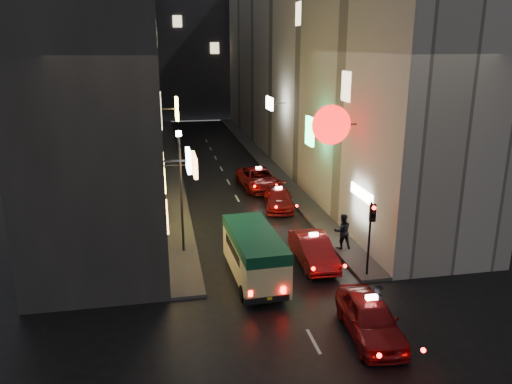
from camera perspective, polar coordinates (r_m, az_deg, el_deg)
building_left at (r=45.27m, az=-15.13°, el=14.16°), size 7.61×52.00×18.00m
building_right at (r=47.02m, az=5.36°, el=14.70°), size 8.39×52.00×18.00m
building_far at (r=77.33m, az=-7.52°, el=16.75°), size 30.00×10.00×22.00m
sidewalk_left at (r=46.32m, az=-9.69°, el=3.36°), size 1.50×52.00×0.15m
sidewalk_right at (r=47.24m, az=0.69°, el=3.85°), size 1.50×52.00×0.15m
minibus at (r=22.54m, az=-0.20°, el=-6.69°), size 2.16×5.56×2.36m
taxi_near at (r=19.27m, az=12.93°, el=-13.50°), size 2.60×5.54×1.89m
taxi_second at (r=24.71m, az=6.57°, el=-6.32°), size 2.19×5.25×1.84m
taxi_third at (r=32.90m, az=2.59°, el=-0.57°), size 2.61×4.91×1.66m
taxi_far at (r=37.29m, az=0.31°, el=1.72°), size 2.71×5.71×1.93m
pedestrian_crossing at (r=19.61m, az=13.70°, el=-12.37°), size 0.68×0.81×2.09m
pedestrian_sidewalk at (r=26.24m, az=9.86°, el=-4.18°), size 0.83×0.54×2.14m
traffic_light at (r=22.93m, az=13.05°, el=-3.52°), size 0.26×0.43×3.50m
lamp_post at (r=25.06m, az=-8.59°, el=0.92°), size 0.28×0.28×6.22m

